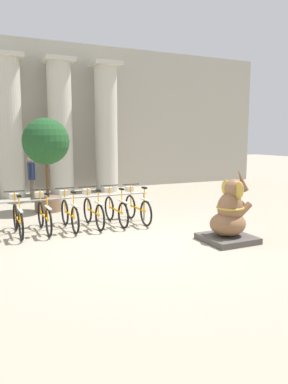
{
  "coord_description": "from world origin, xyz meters",
  "views": [
    {
      "loc": [
        -3.34,
        -6.99,
        2.24
      ],
      "look_at": [
        0.23,
        0.55,
        1.0
      ],
      "focal_mm": 35.0,
      "sensor_mm": 36.0,
      "label": 1
    }
  ],
  "objects_px": {
    "person_pedestrian": "(31,175)",
    "potted_tree": "(46,148)",
    "bicycle_5": "(115,209)",
    "bicycle_2": "(44,215)",
    "bicycle_4": "(93,211)",
    "bicycle_3": "(69,213)",
    "bicycle_6": "(137,207)",
    "elephant_statue": "(230,217)",
    "bicycle_1": "(18,218)"
  },
  "relations": [
    {
      "from": "bicycle_4",
      "to": "elephant_statue",
      "type": "distance_m",
      "value": 3.4
    },
    {
      "from": "bicycle_6",
      "to": "elephant_statue",
      "type": "relative_size",
      "value": 1.04
    },
    {
      "from": "bicycle_3",
      "to": "elephant_statue",
      "type": "height_order",
      "value": "elephant_statue"
    },
    {
      "from": "person_pedestrian",
      "to": "potted_tree",
      "type": "bearing_deg",
      "value": -84.63
    },
    {
      "from": "bicycle_4",
      "to": "bicycle_6",
      "type": "height_order",
      "value": "same"
    },
    {
      "from": "elephant_statue",
      "to": "bicycle_6",
      "type": "bearing_deg",
      "value": 111.91
    },
    {
      "from": "bicycle_3",
      "to": "bicycle_5",
      "type": "distance_m",
      "value": 1.21
    },
    {
      "from": "bicycle_2",
      "to": "bicycle_5",
      "type": "height_order",
      "value": "same"
    },
    {
      "from": "bicycle_4",
      "to": "bicycle_6",
      "type": "distance_m",
      "value": 1.21
    },
    {
      "from": "bicycle_2",
      "to": "elephant_statue",
      "type": "bearing_deg",
      "value": -36.8
    },
    {
      "from": "elephant_statue",
      "to": "potted_tree",
      "type": "bearing_deg",
      "value": 119.72
    },
    {
      "from": "elephant_statue",
      "to": "potted_tree",
      "type": "height_order",
      "value": "potted_tree"
    },
    {
      "from": "bicycle_3",
      "to": "elephant_statue",
      "type": "xyz_separation_m",
      "value": [
        2.83,
        -2.56,
        0.14
      ]
    },
    {
      "from": "bicycle_3",
      "to": "bicycle_6",
      "type": "height_order",
      "value": "same"
    },
    {
      "from": "bicycle_2",
      "to": "bicycle_6",
      "type": "height_order",
      "value": "same"
    },
    {
      "from": "bicycle_4",
      "to": "elephant_statue",
      "type": "bearing_deg",
      "value": -49.04
    },
    {
      "from": "bicycle_5",
      "to": "person_pedestrian",
      "type": "xyz_separation_m",
      "value": [
        -1.41,
        4.31,
        0.55
      ]
    },
    {
      "from": "bicycle_2",
      "to": "person_pedestrian",
      "type": "height_order",
      "value": "person_pedestrian"
    },
    {
      "from": "bicycle_6",
      "to": "potted_tree",
      "type": "distance_m",
      "value": 3.44
    },
    {
      "from": "bicycle_4",
      "to": "bicycle_3",
      "type": "bearing_deg",
      "value": -179.42
    },
    {
      "from": "bicycle_1",
      "to": "bicycle_4",
      "type": "height_order",
      "value": "same"
    },
    {
      "from": "bicycle_1",
      "to": "elephant_statue",
      "type": "height_order",
      "value": "elephant_statue"
    },
    {
      "from": "bicycle_5",
      "to": "bicycle_6",
      "type": "distance_m",
      "value": 0.6
    },
    {
      "from": "bicycle_2",
      "to": "bicycle_4",
      "type": "bearing_deg",
      "value": -0.12
    },
    {
      "from": "bicycle_1",
      "to": "bicycle_5",
      "type": "relative_size",
      "value": 1.0
    },
    {
      "from": "bicycle_1",
      "to": "bicycle_2",
      "type": "height_order",
      "value": "same"
    },
    {
      "from": "bicycle_5",
      "to": "bicycle_6",
      "type": "relative_size",
      "value": 1.0
    },
    {
      "from": "bicycle_4",
      "to": "bicycle_2",
      "type": "bearing_deg",
      "value": 179.88
    },
    {
      "from": "bicycle_3",
      "to": "bicycle_6",
      "type": "distance_m",
      "value": 1.81
    },
    {
      "from": "bicycle_5",
      "to": "person_pedestrian",
      "type": "height_order",
      "value": "person_pedestrian"
    },
    {
      "from": "person_pedestrian",
      "to": "bicycle_3",
      "type": "bearing_deg",
      "value": -87.27
    },
    {
      "from": "bicycle_2",
      "to": "bicycle_3",
      "type": "distance_m",
      "value": 0.6
    },
    {
      "from": "bicycle_6",
      "to": "elephant_statue",
      "type": "height_order",
      "value": "elephant_statue"
    },
    {
      "from": "elephant_statue",
      "to": "bicycle_5",
      "type": "bearing_deg",
      "value": 122.28
    },
    {
      "from": "elephant_statue",
      "to": "bicycle_3",
      "type": "bearing_deg",
      "value": 137.87
    },
    {
      "from": "bicycle_1",
      "to": "person_pedestrian",
      "type": "bearing_deg",
      "value": 77.07
    },
    {
      "from": "bicycle_6",
      "to": "elephant_statue",
      "type": "bearing_deg",
      "value": -68.09
    },
    {
      "from": "bicycle_2",
      "to": "bicycle_6",
      "type": "relative_size",
      "value": 1.0
    },
    {
      "from": "bicycle_5",
      "to": "elephant_statue",
      "type": "bearing_deg",
      "value": -57.72
    },
    {
      "from": "potted_tree",
      "to": "bicycle_5",
      "type": "bearing_deg",
      "value": -63.14
    },
    {
      "from": "bicycle_4",
      "to": "bicycle_6",
      "type": "xyz_separation_m",
      "value": [
        1.21,
        -0.03,
        0.0
      ]
    },
    {
      "from": "bicycle_5",
      "to": "elephant_statue",
      "type": "xyz_separation_m",
      "value": [
        1.62,
        -2.57,
        0.14
      ]
    },
    {
      "from": "bicycle_1",
      "to": "bicycle_5",
      "type": "xyz_separation_m",
      "value": [
        2.41,
        0.05,
        0.0
      ]
    },
    {
      "from": "bicycle_4",
      "to": "person_pedestrian",
      "type": "height_order",
      "value": "person_pedestrian"
    },
    {
      "from": "bicycle_2",
      "to": "bicycle_5",
      "type": "xyz_separation_m",
      "value": [
        1.81,
        0.0,
        0.0
      ]
    },
    {
      "from": "potted_tree",
      "to": "person_pedestrian",
      "type": "bearing_deg",
      "value": 95.37
    },
    {
      "from": "bicycle_1",
      "to": "potted_tree",
      "type": "relative_size",
      "value": 0.59
    },
    {
      "from": "person_pedestrian",
      "to": "potted_tree",
      "type": "distance_m",
      "value": 2.11
    },
    {
      "from": "elephant_statue",
      "to": "bicycle_1",
      "type": "bearing_deg",
      "value": 148.02
    },
    {
      "from": "potted_tree",
      "to": "elephant_statue",
      "type": "bearing_deg",
      "value": -60.28
    }
  ]
}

